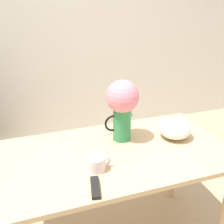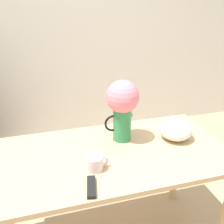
% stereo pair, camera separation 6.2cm
% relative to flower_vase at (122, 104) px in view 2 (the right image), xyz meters
% --- Properties ---
extents(wall_back, '(8.00, 0.05, 2.60)m').
position_rel_flower_vase_xyz_m(wall_back, '(-0.09, 1.67, 0.25)').
color(wall_back, silver).
rests_on(wall_back, ground_plane).
extents(table, '(1.49, 0.75, 0.79)m').
position_rel_flower_vase_xyz_m(table, '(-0.14, -0.14, -0.37)').
color(table, tan).
rests_on(table, ground_plane).
extents(flower_vase, '(0.22, 0.21, 0.41)m').
position_rel_flower_vase_xyz_m(flower_vase, '(0.00, 0.00, 0.00)').
color(flower_vase, '#2D844C').
rests_on(flower_vase, table).
extents(coffee_mug, '(0.14, 0.10, 0.08)m').
position_rel_flower_vase_xyz_m(coffee_mug, '(-0.25, -0.27, -0.21)').
color(coffee_mug, silver).
rests_on(coffee_mug, table).
extents(white_bowl, '(0.22, 0.22, 0.13)m').
position_rel_flower_vase_xyz_m(white_bowl, '(0.34, -0.09, -0.19)').
color(white_bowl, silver).
rests_on(white_bowl, table).
extents(remote_control, '(0.07, 0.16, 0.02)m').
position_rel_flower_vase_xyz_m(remote_control, '(-0.30, -0.42, -0.25)').
color(remote_control, black).
rests_on(remote_control, table).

